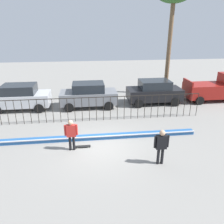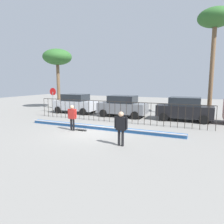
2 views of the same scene
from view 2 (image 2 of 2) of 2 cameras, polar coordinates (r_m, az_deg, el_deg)
name	(u,v)px [view 2 (image 2 of 2)]	position (r m, az deg, el deg)	size (l,w,h in m)	color
ground_plane	(94,132)	(13.05, -5.11, -5.51)	(60.00, 60.00, 0.00)	gray
bowl_coping_ledge	(99,128)	(13.70, -3.50, -4.31)	(11.00, 0.41, 0.27)	#235699
perimeter_fence	(115,109)	(15.83, 0.81, 0.76)	(14.04, 0.04, 1.64)	black
skateboarder	(72,115)	(13.44, -10.97, -0.92)	(0.67, 0.25, 1.65)	black
skateboard	(81,130)	(13.46, -8.58, -4.89)	(0.80, 0.20, 0.07)	black
camera_operator	(121,125)	(10.03, 2.49, -3.74)	(0.69, 0.26, 1.71)	black
parked_car_silver	(76,103)	(20.96, -10.04, 2.38)	(4.30, 2.12, 1.90)	#B7BABF
parked_car_gray	(123,106)	(18.52, 2.93, 1.71)	(4.30, 2.12, 1.90)	slate
parked_car_black	(185,109)	(17.57, 19.45, 0.87)	(4.30, 2.12, 1.90)	black
stop_sign	(53,97)	(21.89, -16.02, 4.12)	(0.76, 0.07, 2.50)	slate
palm_tree_tall	(215,22)	(20.40, 26.66, 21.44)	(2.84, 2.84, 9.13)	brown
palm_tree_short	(57,58)	(24.89, -14.89, 14.26)	(3.24, 3.24, 6.78)	brown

